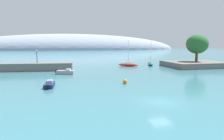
# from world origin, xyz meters

# --- Properties ---
(water) EXTENTS (600.00, 600.00, 0.00)m
(water) POSITION_xyz_m (0.00, 0.00, 0.00)
(water) COLOR #38727F
(water) RESTS_ON ground
(shore_outcrop) EXTENTS (16.68, 13.36, 1.62)m
(shore_outcrop) POSITION_xyz_m (27.53, 33.25, 0.81)
(shore_outcrop) COLOR #66605B
(shore_outcrop) RESTS_ON ground
(tree_clump_shore) EXTENTS (6.58, 6.58, 8.33)m
(tree_clump_shore) POSITION_xyz_m (28.47, 33.57, 6.97)
(tree_clump_shore) COLOR brown
(tree_clump_shore) RESTS_ON shore_outcrop
(breakwater_rocks) EXTENTS (22.57, 6.64, 2.05)m
(breakwater_rocks) POSITION_xyz_m (-20.45, 34.54, 1.03)
(breakwater_rocks) COLOR #66605B
(breakwater_rocks) RESTS_ON ground
(distant_ridge) EXTENTS (291.42, 71.79, 41.79)m
(distant_ridge) POSITION_xyz_m (-4.58, 253.78, 0.00)
(distant_ridge) COLOR #8E99AD
(distant_ridge) RESTS_ON ground
(sailboat_teal_near_shore) EXTENTS (3.16, 5.85, 8.35)m
(sailboat_teal_near_shore) POSITION_xyz_m (16.21, 40.37, 0.58)
(sailboat_teal_near_shore) COLOR #1E6B70
(sailboat_teal_near_shore) RESTS_ON water
(sailboat_red_mid_mooring) EXTENTS (6.43, 4.72, 8.26)m
(sailboat_red_mid_mooring) POSITION_xyz_m (8.25, 39.48, 0.54)
(sailboat_red_mid_mooring) COLOR red
(sailboat_red_mid_mooring) RESTS_ON water
(motorboat_navy_foreground) EXTENTS (1.60, 4.17, 1.04)m
(motorboat_navy_foreground) POSITION_xyz_m (-13.65, 11.91, 0.37)
(motorboat_navy_foreground) COLOR navy
(motorboat_navy_foreground) RESTS_ON water
(motorboat_grey_alongside_breakwater) EXTENTS (4.65, 3.07, 1.28)m
(motorboat_grey_alongside_breakwater) POSITION_xyz_m (-11.09, 25.87, 0.48)
(motorboat_grey_alongside_breakwater) COLOR gray
(motorboat_grey_alongside_breakwater) RESTS_ON water
(mooring_buoy_orange) EXTENTS (0.79, 0.79, 0.79)m
(mooring_buoy_orange) POSITION_xyz_m (-0.93, 11.90, 0.40)
(mooring_buoy_orange) COLOR orange
(mooring_buoy_orange) RESTS_ON water
(harbor_lamp_post) EXTENTS (0.36, 0.36, 3.40)m
(harbor_lamp_post) POSITION_xyz_m (-18.43, 34.36, 4.21)
(harbor_lamp_post) COLOR black
(harbor_lamp_post) RESTS_ON breakwater_rocks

